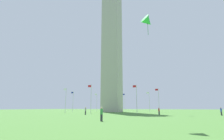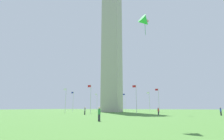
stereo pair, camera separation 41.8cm
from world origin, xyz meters
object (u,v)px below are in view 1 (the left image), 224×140
(flagpole_ne, at_px, (66,99))
(person_red_shirt, at_px, (159,111))
(obelisk_monument, at_px, (112,37))
(flagpole_se, at_px, (136,97))
(flagpole_nw, at_px, (97,101))
(person_gray_shirt, at_px, (85,111))
(flagpole_e, at_px, (91,97))
(flagpole_w, at_px, (125,101))
(kite_pink_diamond, at_px, (147,21))
(flagpole_n, at_px, (73,101))
(person_blue_shirt, at_px, (221,111))
(flagpole_sw, at_px, (149,101))
(kite_green_delta, at_px, (148,22))
(flagpole_s, at_px, (159,99))
(person_green_shirt, at_px, (101,114))

(flagpole_ne, xyz_separation_m, person_red_shirt, (-31.58, 8.87, -3.71))
(obelisk_monument, height_order, flagpole_se, obelisk_monument)
(flagpole_nw, xyz_separation_m, person_gray_shirt, (-15.43, 38.19, -3.63))
(flagpole_e, height_order, flagpole_se, same)
(flagpole_w, height_order, kite_pink_diamond, kite_pink_diamond)
(flagpole_n, bearing_deg, kite_pink_diamond, 161.87)
(person_blue_shirt, bearing_deg, flagpole_sw, -26.53)
(person_gray_shirt, distance_m, kite_green_delta, 27.68)
(flagpole_ne, bearing_deg, flagpole_s, -157.50)
(flagpole_n, bearing_deg, person_blue_shirt, 158.58)
(flagpole_e, bearing_deg, flagpole_n, -45.00)
(flagpole_ne, relative_size, person_red_shirt, 5.03)
(person_green_shirt, bearing_deg, person_red_shirt, -4.25)
(flagpole_se, xyz_separation_m, flagpole_s, (-5.07, -12.25, 0.00))
(person_red_shirt, xyz_separation_m, kite_green_delta, (-1.64, 23.50, 10.09))
(flagpole_se, relative_size, flagpole_sw, 1.00)
(flagpole_n, height_order, flagpole_se, same)
(flagpole_w, xyz_separation_m, kite_pink_diamond, (-16.16, 28.29, 24.33))
(flagpole_sw, relative_size, flagpole_w, 1.00)
(flagpole_w, bearing_deg, person_gray_shirt, 94.20)
(flagpole_s, xyz_separation_m, flagpole_sw, (5.07, -12.25, 0.00))
(flagpole_w, bearing_deg, flagpole_nw, 22.50)
(flagpole_e, distance_m, person_green_shirt, 29.33)
(flagpole_nw, height_order, person_red_shirt, flagpole_nw)
(flagpole_n, relative_size, kite_pink_diamond, 4.09)
(flagpole_n, xyz_separation_m, flagpole_sw, (-29.58, -12.25, 0.00))
(flagpole_e, relative_size, flagpole_s, 1.00)
(person_red_shirt, bearing_deg, person_green_shirt, 123.04)
(flagpole_sw, xyz_separation_m, kite_green_delta, (-8.72, 56.87, 6.39))
(flagpole_se, height_order, flagpole_s, same)
(obelisk_monument, height_order, flagpole_w, obelisk_monument)
(obelisk_monument, height_order, kite_pink_diamond, obelisk_monument)
(person_red_shirt, bearing_deg, person_blue_shirt, -126.31)
(flagpole_ne, xyz_separation_m, flagpole_s, (-29.58, -12.25, 0.00))
(flagpole_e, relative_size, flagpole_w, 1.00)
(person_green_shirt, bearing_deg, obelisk_monument, 27.11)
(obelisk_monument, xyz_separation_m, flagpole_n, (17.38, 0.00, -25.82))
(flagpole_nw, height_order, kite_pink_diamond, kite_pink_diamond)
(kite_green_delta, bearing_deg, flagpole_nw, -59.71)
(flagpole_n, xyz_separation_m, person_green_shirt, (-31.93, 42.50, -3.68))
(obelisk_monument, bearing_deg, kite_green_delta, 115.11)
(person_gray_shirt, height_order, person_green_shirt, person_gray_shirt)
(flagpole_nw, bearing_deg, flagpole_sw, 180.00)
(flagpole_se, xyz_separation_m, person_red_shirt, (-7.08, 8.87, -3.71))
(kite_pink_diamond, bearing_deg, flagpole_s, -96.05)
(obelisk_monument, distance_m, person_red_shirt, 41.10)
(flagpole_sw, relative_size, kite_green_delta, 3.53)
(flagpole_ne, bearing_deg, kite_green_delta, 135.75)
(flagpole_w, relative_size, person_gray_shirt, 4.63)
(person_blue_shirt, distance_m, person_gray_shirt, 29.47)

